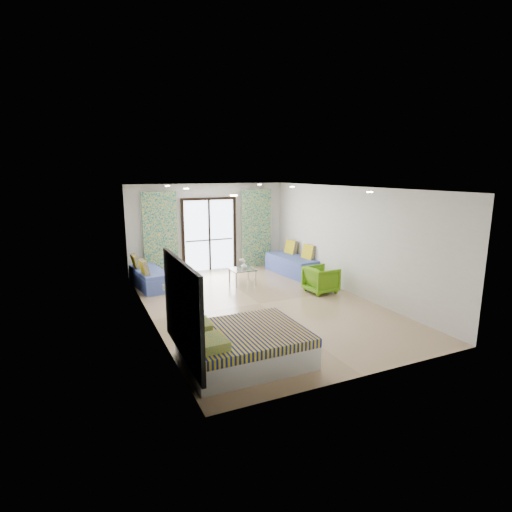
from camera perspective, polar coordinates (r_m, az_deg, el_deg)
name	(u,v)px	position (r m, az deg, el deg)	size (l,w,h in m)	color
floor	(259,304)	(9.48, 0.49, -6.83)	(5.00, 7.50, 0.01)	#97795A
ceiling	(260,188)	(8.98, 0.52, 9.71)	(5.00, 7.50, 0.01)	silver
wall_back	(209,227)	(12.59, -6.74, 4.09)	(5.00, 0.01, 2.70)	silver
wall_front	(368,291)	(6.04, 15.77, -4.86)	(5.00, 0.01, 2.70)	silver
wall_left	(148,257)	(8.41, -15.13, -0.14)	(0.01, 7.50, 2.70)	silver
wall_right	(348,240)	(10.42, 13.07, 2.24)	(0.01, 7.50, 2.70)	silver
balcony_door	(209,230)	(12.57, -6.69, 3.66)	(1.76, 0.08, 2.28)	black
balcony_rail	(209,240)	(12.63, -6.67, 2.29)	(1.52, 0.03, 0.04)	#595451
curtain_left	(160,234)	(12.05, -13.50, 3.02)	(1.00, 0.10, 2.50)	beige
curtain_right	(256,228)	(12.99, 0.05, 3.97)	(1.00, 0.10, 2.50)	beige
downlight_a	(234,195)	(6.59, -3.20, 8.63)	(0.12, 0.12, 0.02)	#FFE0B2
downlight_b	(370,192)	(8.05, 15.94, 8.79)	(0.12, 0.12, 0.02)	#FFE0B2
downlight_c	(186,189)	(9.45, -9.94, 9.46)	(0.12, 0.12, 0.02)	#FFE0B2
downlight_d	(292,187)	(10.51, 5.21, 9.82)	(0.12, 0.12, 0.02)	#FFE0B2
downlight_e	(167,186)	(11.39, -12.54, 9.75)	(0.12, 0.12, 0.02)	#FFE0B2
downlight_f	(260,185)	(12.29, 0.52, 10.17)	(0.12, 0.12, 0.02)	#FFE0B2
headboard	(182,309)	(6.09, -10.55, -7.45)	(0.06, 2.10, 1.50)	black
switch_plate	(164,287)	(7.25, -13.05, -4.39)	(0.02, 0.10, 0.10)	silver
bed	(243,345)	(6.65, -1.85, -12.65)	(1.95, 1.59, 0.67)	silver
daybed_left	(149,278)	(11.11, -15.03, -2.99)	(0.88, 1.81, 0.86)	#4356A1
daybed_right	(293,264)	(12.17, 5.26, -1.18)	(0.94, 2.00, 0.95)	#4356A1
coffee_table	(242,271)	(11.03, -1.98, -2.09)	(0.66, 0.66, 0.74)	silver
vase	(244,266)	(11.04, -1.70, -1.38)	(0.17, 0.17, 0.17)	white
armchair	(321,278)	(10.39, 9.29, -3.16)	(0.72, 0.68, 0.74)	#569413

